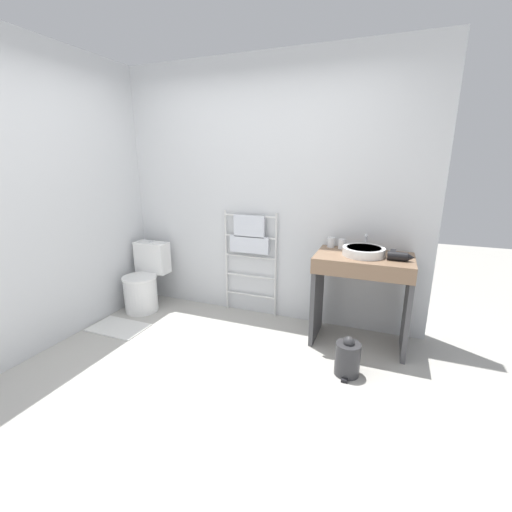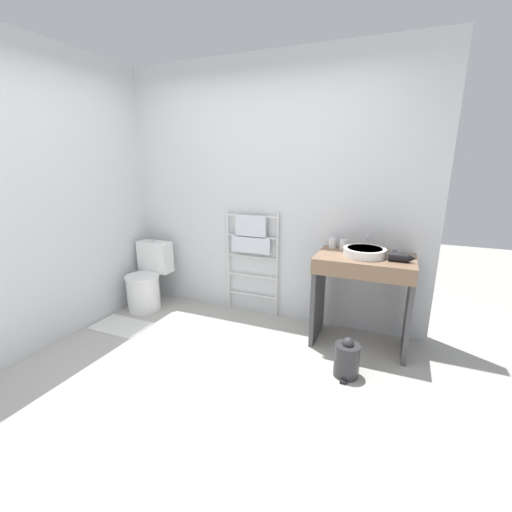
{
  "view_description": "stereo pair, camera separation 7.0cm",
  "coord_description": "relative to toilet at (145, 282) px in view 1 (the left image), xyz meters",
  "views": [
    {
      "loc": [
        1.24,
        -1.78,
        1.65
      ],
      "look_at": [
        0.21,
        0.83,
        0.87
      ],
      "focal_mm": 24.0,
      "sensor_mm": 36.0,
      "label": 1
    },
    {
      "loc": [
        1.3,
        -1.75,
        1.65
      ],
      "look_at": [
        0.21,
        0.83,
        0.87
      ],
      "focal_mm": 24.0,
      "sensor_mm": 36.0,
      "label": 2
    }
  ],
  "objects": [
    {
      "name": "faucet",
      "position": [
        2.34,
        0.27,
        0.62
      ],
      "size": [
        0.02,
        0.1,
        0.15
      ],
      "color": "silver",
      "rests_on": "vanity_counter"
    },
    {
      "name": "wall_back",
      "position": [
        1.29,
        0.43,
        1.0
      ],
      "size": [
        3.32,
        0.12,
        2.64
      ],
      "primitive_type": "cube",
      "color": "silver",
      "rests_on": "ground_plane"
    },
    {
      "name": "cup_near_edge",
      "position": [
        2.13,
        0.25,
        0.58
      ],
      "size": [
        0.06,
        0.06,
        0.09
      ],
      "color": "white",
      "rests_on": "vanity_counter"
    },
    {
      "name": "toilet",
      "position": [
        0.0,
        0.0,
        0.0
      ],
      "size": [
        0.39,
        0.53,
        0.76
      ],
      "color": "white",
      "rests_on": "ground_plane"
    },
    {
      "name": "sink_basin",
      "position": [
        2.34,
        0.07,
        0.57
      ],
      "size": [
        0.36,
        0.36,
        0.07
      ],
      "color": "white",
      "rests_on": "vanity_counter"
    },
    {
      "name": "towel_radiator",
      "position": [
        1.17,
        0.32,
        0.48
      ],
      "size": [
        0.6,
        0.06,
        1.14
      ],
      "color": "silver",
      "rests_on": "ground_plane"
    },
    {
      "name": "wall_side",
      "position": [
        -0.32,
        -0.4,
        1.0
      ],
      "size": [
        0.12,
        2.28,
        2.64
      ],
      "primitive_type": "cube",
      "color": "silver",
      "rests_on": "ground_plane"
    },
    {
      "name": "hair_dryer",
      "position": [
        2.63,
        0.03,
        0.57
      ],
      "size": [
        0.21,
        0.18,
        0.07
      ],
      "color": "black",
      "rests_on": "vanity_counter"
    },
    {
      "name": "vanity_counter",
      "position": [
        2.35,
        0.07,
        0.24
      ],
      "size": [
        0.83,
        0.53,
        0.85
      ],
      "color": "#84664C",
      "rests_on": "ground_plane"
    },
    {
      "name": "ground_plane",
      "position": [
        1.29,
        -1.17,
        -0.32
      ],
      "size": [
        12.0,
        12.0,
        0.0
      ],
      "primitive_type": "plane",
      "color": "#B2AFA8"
    },
    {
      "name": "trash_bin",
      "position": [
        2.33,
        -0.46,
        -0.18
      ],
      "size": [
        0.2,
        0.23,
        0.33
      ],
      "color": "#333335",
      "rests_on": "ground_plane"
    },
    {
      "name": "cup_near_wall",
      "position": [
        2.03,
        0.27,
        0.58
      ],
      "size": [
        0.07,
        0.07,
        0.09
      ],
      "color": "white",
      "rests_on": "vanity_counter"
    },
    {
      "name": "bath_mat",
      "position": [
        0.06,
        -0.52,
        -0.31
      ],
      "size": [
        0.56,
        0.36,
        0.01
      ],
      "primitive_type": "cube",
      "color": "silver",
      "rests_on": "ground_plane"
    }
  ]
}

